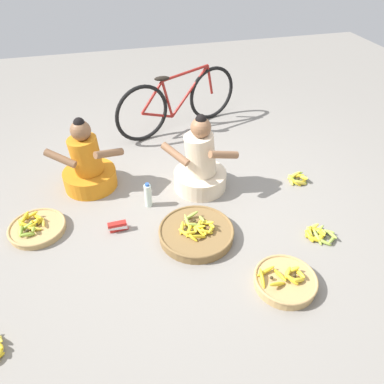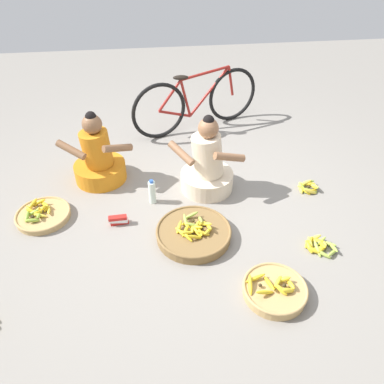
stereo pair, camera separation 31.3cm
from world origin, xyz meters
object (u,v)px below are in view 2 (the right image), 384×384
(bicycle_leaning, at_px, (197,102))
(loose_bananas_front_center, at_px, (308,187))
(packet_carton_stack, at_px, (119,220))
(loose_bananas_front_left, at_px, (319,246))
(vendor_woman_front, at_px, (207,167))
(banana_basket_near_bicycle, at_px, (275,290))
(banana_basket_back_center, at_px, (43,215))
(banana_basket_mid_left, at_px, (194,233))
(water_bottle, at_px, (152,192))
(vendor_woman_behind, at_px, (98,159))

(bicycle_leaning, relative_size, loose_bananas_front_center, 7.51)
(packet_carton_stack, bearing_deg, loose_bananas_front_left, -17.26)
(vendor_woman_front, bearing_deg, banana_basket_near_bicycle, -77.92)
(banana_basket_back_center, bearing_deg, vendor_woman_front, 9.50)
(loose_bananas_front_center, bearing_deg, banana_basket_near_bicycle, -121.24)
(banana_basket_near_bicycle, distance_m, packet_carton_stack, 1.47)
(vendor_woman_front, distance_m, bicycle_leaning, 1.28)
(banana_basket_mid_left, bearing_deg, water_bottle, 121.87)
(water_bottle, bearing_deg, vendor_woman_front, 15.80)
(banana_basket_mid_left, xyz_separation_m, loose_bananas_front_center, (1.22, 0.52, -0.02))
(vendor_woman_front, bearing_deg, banana_basket_mid_left, -107.96)
(loose_bananas_front_center, height_order, packet_carton_stack, packet_carton_stack)
(loose_bananas_front_left, bearing_deg, banana_basket_back_center, 163.76)
(bicycle_leaning, height_order, banana_basket_near_bicycle, bicycle_leaning)
(bicycle_leaning, bearing_deg, loose_bananas_front_left, -72.08)
(loose_bananas_front_center, distance_m, water_bottle, 1.55)
(loose_bananas_front_center, bearing_deg, vendor_woman_behind, 167.57)
(banana_basket_back_center, bearing_deg, banana_basket_mid_left, -17.57)
(banana_basket_back_center, bearing_deg, loose_bananas_front_center, 2.28)
(vendor_woman_behind, bearing_deg, loose_bananas_front_left, -33.77)
(vendor_woman_front, distance_m, banana_basket_mid_left, 0.74)
(loose_bananas_front_center, relative_size, water_bottle, 0.84)
(vendor_woman_front, distance_m, packet_carton_stack, 0.98)
(vendor_woman_behind, xyz_separation_m, water_bottle, (0.51, -0.45, -0.12))
(loose_bananas_front_center, height_order, water_bottle, water_bottle)
(bicycle_leaning, bearing_deg, loose_bananas_front_center, -57.03)
(banana_basket_mid_left, distance_m, loose_bananas_front_left, 1.05)
(vendor_woman_behind, height_order, water_bottle, vendor_woman_behind)
(vendor_woman_front, xyz_separation_m, packet_carton_stack, (-0.86, -0.43, -0.21))
(loose_bananas_front_left, relative_size, water_bottle, 1.11)
(water_bottle, height_order, packet_carton_stack, water_bottle)
(banana_basket_back_center, relative_size, water_bottle, 1.91)
(vendor_woman_front, relative_size, packet_carton_stack, 4.61)
(vendor_woman_behind, bearing_deg, banana_basket_back_center, -131.33)
(vendor_woman_front, xyz_separation_m, banana_basket_mid_left, (-0.22, -0.68, -0.20))
(vendor_woman_behind, bearing_deg, water_bottle, -41.44)
(banana_basket_near_bicycle, relative_size, banana_basket_mid_left, 0.73)
(banana_basket_back_center, bearing_deg, water_bottle, 5.95)
(loose_bananas_front_left, distance_m, water_bottle, 1.56)
(vendor_woman_front, height_order, water_bottle, vendor_woman_front)
(vendor_woman_front, bearing_deg, packet_carton_stack, -153.61)
(banana_basket_near_bicycle, relative_size, loose_bananas_front_center, 2.21)
(banana_basket_near_bicycle, xyz_separation_m, loose_bananas_front_left, (0.51, 0.40, -0.02))
(vendor_woman_front, height_order, loose_bananas_front_left, vendor_woman_front)
(banana_basket_back_center, distance_m, banana_basket_mid_left, 1.39)
(vendor_woman_front, xyz_separation_m, vendor_woman_behind, (-1.06, 0.30, -0.02))
(banana_basket_mid_left, bearing_deg, banana_basket_back_center, 162.43)
(vendor_woman_front, bearing_deg, banana_basket_back_center, -170.50)
(banana_basket_mid_left, distance_m, loose_bananas_front_center, 1.33)
(vendor_woman_front, distance_m, water_bottle, 0.58)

